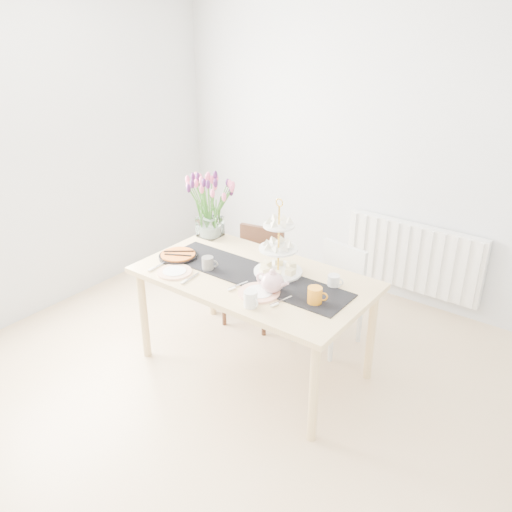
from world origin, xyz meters
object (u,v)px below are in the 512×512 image
Objects in this scene: teapot at (272,282)px; radiator at (413,257)px; chair_brown at (257,268)px; tart_tin at (178,256)px; mug_orange at (315,296)px; cake_stand at (278,255)px; chair_white at (335,288)px; mug_white at (251,299)px; tulip_vase at (209,197)px; mug_grey at (208,264)px; dining_table at (254,285)px; cream_jug at (334,281)px; plate_left at (174,272)px; plate_right at (259,293)px.

radiator is at bearing 79.98° from teapot.
radiator is 1.36m from chair_brown.
mug_orange reaches higher than tart_tin.
chair_brown is (-0.95, -0.98, -0.00)m from radiator.
chair_white is at bearing 73.30° from cake_stand.
chair_brown is at bearing 142.39° from mug_white.
mug_grey is at bearing -50.41° from tulip_vase.
mug_white is at bearing -91.80° from teapot.
dining_table is 0.35m from mug_grey.
chair_brown is 1.06m from cream_jug.
mug_white is at bearing -84.36° from chair_white.
cream_jug is at bearing -7.10° from tulip_vase.
teapot is at bearing -0.88° from tart_tin.
tulip_vase is 0.75m from plate_left.
cake_stand is 0.73m from plate_left.
radiator is 1.84m from tulip_vase.
chair_white is (0.28, 0.67, -0.23)m from dining_table.
dining_table is at bearing 150.50° from mug_orange.
radiator is at bearing 73.64° from cake_stand.
tart_tin reaches higher than dining_table.
mug_orange is at bearing -18.81° from tulip_vase.
chair_brown is 3.26× the size of teapot.
teapot is at bearing -63.09° from cake_stand.
teapot is 2.18× the size of mug_orange.
plate_left is at bearing -70.32° from tulip_vase.
mug_grey reaches higher than dining_table.
tulip_vase is 1.18m from mug_white.
mug_orange is 0.37m from plate_right.
plate_right is at bearing -35.75° from mug_grey.
tart_tin is at bearing 160.23° from mug_orange.
plate_right is (0.06, -0.31, -0.13)m from cake_stand.
radiator is at bearing 82.04° from chair_white.
dining_table is 0.75m from chair_brown.
cream_jug is 0.50m from plate_right.
radiator is 1.54× the size of chair_white.
tart_tin is at bearing 128.12° from plate_left.
cream_jug is at bearing -91.14° from radiator.
mug_white is 0.17m from plate_right.
cake_stand is 1.80× the size of plate_right.
dining_table is 14.59× the size of mug_orange.
mug_orange is (1.14, 0.03, 0.04)m from tart_tin.
cake_stand reaches higher than mug_white.
plate_left is (-0.99, -0.22, -0.05)m from mug_orange.
teapot reaches higher than plate_left.
mug_white is (0.23, -0.34, 0.13)m from dining_table.
plate_left is at bearing -170.00° from plate_right.
tart_tin is (0.08, -0.45, -0.31)m from tulip_vase.
cake_stand is 0.34m from plate_right.
tart_tin is (-1.12, -0.30, -0.02)m from cream_jug.
teapot is at bearing -100.04° from radiator.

